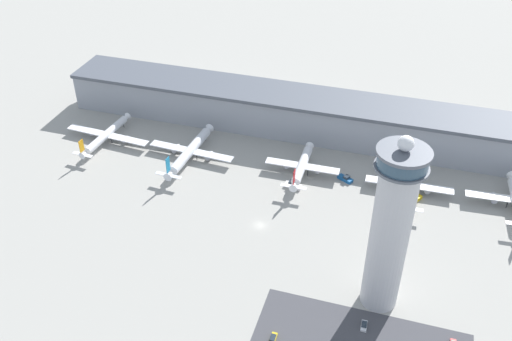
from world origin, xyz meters
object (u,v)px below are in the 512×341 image
(airplane_gate_charlie, at_px, (302,166))
(service_truck_fuel, at_px, (345,179))
(airplane_gate_alpha, at_px, (106,135))
(car_blue_compact, at_px, (273,339))
(service_truck_catering, at_px, (293,185))
(service_truck_baggage, at_px, (414,200))
(car_navy_sedan, at_px, (364,326))
(airplane_gate_delta, at_px, (409,185))
(control_tower, at_px, (391,228))
(airplane_gate_bravo, at_px, (190,151))

(airplane_gate_charlie, bearing_deg, service_truck_fuel, 4.37)
(airplane_gate_alpha, height_order, service_truck_fuel, airplane_gate_alpha)
(airplane_gate_charlie, bearing_deg, car_blue_compact, -82.40)
(service_truck_catering, distance_m, car_blue_compact, 76.57)
(airplane_gate_alpha, relative_size, service_truck_baggage, 5.19)
(car_blue_compact, bearing_deg, car_navy_sedan, 27.13)
(service_truck_catering, distance_m, service_truck_fuel, 22.50)
(car_blue_compact, relative_size, car_navy_sedan, 1.11)
(airplane_gate_alpha, height_order, airplane_gate_charlie, airplane_gate_charlie)
(service_truck_baggage, relative_size, car_navy_sedan, 1.89)
(car_blue_compact, bearing_deg, airplane_gate_delta, 69.19)
(control_tower, relative_size, service_truck_fuel, 8.95)
(service_truck_fuel, bearing_deg, airplane_gate_alpha, -178.77)
(airplane_gate_bravo, relative_size, car_blue_compact, 8.96)
(control_tower, bearing_deg, car_blue_compact, -137.86)
(airplane_gate_alpha, distance_m, service_truck_catering, 89.89)
(airplane_gate_charlie, xyz_separation_m, service_truck_catering, (-1.34, -9.56, -3.50))
(service_truck_baggage, bearing_deg, car_navy_sedan, -98.30)
(car_navy_sedan, bearing_deg, car_blue_compact, -152.87)
(service_truck_fuel, bearing_deg, airplane_gate_charlie, -175.63)
(airplane_gate_alpha, distance_m, airplane_gate_bravo, 41.67)
(service_truck_fuel, height_order, car_blue_compact, service_truck_fuel)
(airplane_gate_charlie, bearing_deg, control_tower, -56.64)
(airplane_gate_charlie, relative_size, car_navy_sedan, 7.75)
(airplane_gate_delta, distance_m, service_truck_fuel, 25.74)
(airplane_gate_charlie, relative_size, service_truck_fuel, 4.72)
(service_truck_catering, relative_size, service_truck_fuel, 1.07)
(control_tower, distance_m, airplane_gate_delta, 65.84)
(service_truck_catering, height_order, service_truck_baggage, service_truck_baggage)
(airplane_gate_alpha, bearing_deg, service_truck_baggage, -1.63)
(airplane_gate_charlie, bearing_deg, airplane_gate_delta, 0.56)
(airplane_gate_bravo, bearing_deg, service_truck_baggage, -1.49)
(control_tower, height_order, airplane_gate_bravo, control_tower)
(car_blue_compact, xyz_separation_m, car_navy_sedan, (25.31, 12.97, -0.05))
(control_tower, height_order, service_truck_catering, control_tower)
(airplane_gate_alpha, relative_size, airplane_gate_bravo, 0.99)
(control_tower, relative_size, service_truck_catering, 8.35)
(airplane_gate_bravo, xyz_separation_m, service_truck_baggage, (95.60, -2.49, -2.95))
(car_blue_compact, distance_m, car_navy_sedan, 28.44)
(airplane_gate_alpha, bearing_deg, airplane_gate_charlie, 0.59)
(airplane_gate_charlie, distance_m, service_truck_catering, 10.27)
(airplane_gate_bravo, relative_size, service_truck_catering, 5.65)
(airplane_gate_alpha, bearing_deg, airplane_gate_delta, 0.58)
(airplane_gate_alpha, height_order, car_navy_sedan, airplane_gate_alpha)
(service_truck_catering, bearing_deg, airplane_gate_alpha, 174.49)
(service_truck_catering, distance_m, car_navy_sedan, 73.17)
(car_navy_sedan, bearing_deg, airplane_gate_delta, 84.34)
(service_truck_catering, bearing_deg, service_truck_fuel, 29.17)
(airplane_gate_bravo, relative_size, airplane_gate_delta, 1.20)
(airplane_gate_alpha, distance_m, service_truck_fuel, 109.14)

